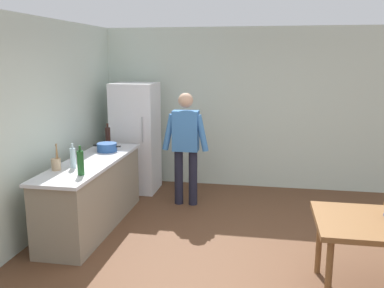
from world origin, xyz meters
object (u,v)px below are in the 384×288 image
at_px(refrigerator, 136,138).
at_px(person, 186,142).
at_px(utensil_jar, 56,164).
at_px(bottle_wine_green, 81,163).
at_px(bottle_water_clear, 73,158).
at_px(cooking_pot, 107,147).
at_px(bottle_wine_dark, 108,136).

height_order(refrigerator, person, refrigerator).
relative_size(refrigerator, utensil_jar, 5.62).
xyz_separation_m(refrigerator, utensil_jar, (-0.31, -2.11, 0.08)).
xyz_separation_m(person, utensil_jar, (-1.26, -1.55, 0.00)).
bearing_deg(bottle_wine_green, bottle_water_clear, 129.18).
bearing_deg(refrigerator, bottle_water_clear, -94.65).
distance_m(refrigerator, utensil_jar, 2.13).
relative_size(cooking_pot, bottle_wine_dark, 1.18).
xyz_separation_m(bottle_wine_green, bottle_water_clear, (-0.23, 0.28, -0.02)).
height_order(person, cooking_pot, person).
height_order(person, bottle_water_clear, person).
relative_size(refrigerator, bottle_wine_green, 5.29).
relative_size(bottle_wine_dark, bottle_wine_green, 1.00).
bearing_deg(utensil_jar, bottle_water_clear, 42.41).
height_order(refrigerator, bottle_wine_green, refrigerator).
height_order(bottle_wine_green, bottle_water_clear, bottle_wine_green).
bearing_deg(bottle_water_clear, utensil_jar, -137.59).
xyz_separation_m(person, bottle_wine_dark, (-1.17, -0.14, 0.07)).
bearing_deg(cooking_pot, person, 25.98).
relative_size(refrigerator, bottle_wine_dark, 5.29).
relative_size(bottle_wine_dark, bottle_water_clear, 1.13).
distance_m(refrigerator, bottle_wine_green, 2.25).
xyz_separation_m(person, cooking_pot, (-1.04, -0.51, -0.02)).
xyz_separation_m(person, bottle_wine_green, (-0.88, -1.70, 0.07)).
bearing_deg(refrigerator, bottle_wine_dark, -107.31).
bearing_deg(cooking_pot, bottle_wine_green, -82.50).
height_order(cooking_pot, utensil_jar, utensil_jar).
relative_size(refrigerator, cooking_pot, 4.50).
relative_size(cooking_pot, bottle_water_clear, 1.33).
bearing_deg(bottle_wine_green, cooking_pot, 97.50).
bearing_deg(person, cooking_pot, -154.02).
xyz_separation_m(utensil_jar, bottle_wine_green, (0.38, -0.14, 0.07)).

